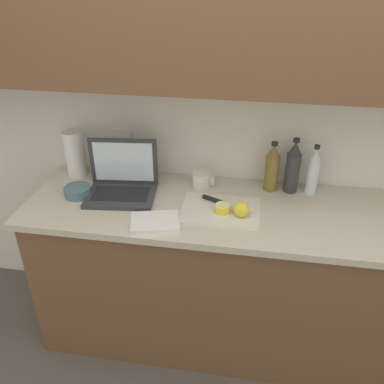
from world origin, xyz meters
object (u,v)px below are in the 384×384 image
Objects in this scene: cutting_board at (220,210)px; knife at (218,202)px; lemon_whole_beside at (241,209)px; bottle_water_clear at (272,168)px; bottle_green_soda at (313,172)px; measuring_cup at (201,180)px; bottle_oil_tall at (293,168)px; bowl_white at (78,191)px; laptop at (122,182)px; paper_towel_roll at (75,154)px; lemon_half_cut at (222,208)px.

knife is at bearing 107.00° from cutting_board.
lemon_whole_beside is 0.28× the size of bottle_water_clear.
lemon_whole_beside is (0.10, -0.04, 0.04)m from cutting_board.
bottle_green_soda reaches higher than measuring_cup.
bottle_green_soda is 0.10m from bottle_oil_tall.
lemon_whole_beside is at bearing -14.76° from knife.
laptop is at bearing 17.46° from bowl_white.
bottle_water_clear is 2.29× the size of measuring_cup.
laptop is 0.98m from bottle_green_soda.
laptop is at bearing -168.19° from bottle_water_clear.
bottle_water_clear is at bearing 6.69° from measuring_cup.
bottle_water_clear is at bearing 180.00° from bottle_oil_tall.
paper_towel_roll is (-0.93, 0.29, 0.08)m from lemon_whole_beside.
measuring_cup is (-0.12, 0.21, 0.04)m from cutting_board.
bottle_water_clear is at bearing 47.01° from cutting_board.
laptop is 1.40× the size of bottle_green_soda.
cutting_board is at bearing -48.71° from knife.
bottle_green_soda reaches higher than cutting_board.
paper_towel_roll is (-1.17, -0.01, -0.01)m from bottle_oil_tall.
paper_towel_roll is at bearing 112.97° from bowl_white.
bowl_white is at bearing -67.03° from paper_towel_roll.
bottle_oil_tall is at bearing 4.33° from laptop.
lemon_whole_beside reaches higher than cutting_board.
bottle_oil_tall is 1.10× the size of bottle_water_clear.
bottle_water_clear is 1.04× the size of paper_towel_roll.
bottle_green_soda is 0.91× the size of bottle_oil_tall.
lemon_half_cut is at bearing 167.51° from lemon_whole_beside.
paper_towel_roll is (-1.27, -0.01, 0.01)m from bottle_green_soda.
bowl_white is (-0.22, -0.07, -0.04)m from laptop.
lemon_whole_beside is 0.46m from bottle_green_soda.
laptop is at bearing 167.73° from lemon_half_cut.
bottle_oil_tall is at bearing 51.00° from lemon_whole_beside.
bowl_white is (-0.84, 0.07, -0.02)m from lemon_whole_beside.
knife is at bearing -10.54° from laptop.
bottle_oil_tall is 2.51× the size of measuring_cup.
lemon_half_cut is (0.53, -0.12, -0.04)m from laptop.
bowl_white reaches higher than cutting_board.
lemon_whole_beside is 0.98m from paper_towel_roll.
knife reaches higher than cutting_board.
knife is at bearing -55.46° from measuring_cup.
bottle_water_clear reaches higher than bowl_white.
cutting_board is 0.88m from paper_towel_roll.
lemon_half_cut reaches higher than knife.
lemon_half_cut is 0.75m from bowl_white.
cutting_board is at bearing -2.08° from bowl_white.
laptop is 0.51m from knife.
laptop reaches higher than lemon_whole_beside.
bowl_white is at bearing -153.37° from knife.
bottle_green_soda reaches higher than knife.
laptop is 1.45× the size of paper_towel_roll.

